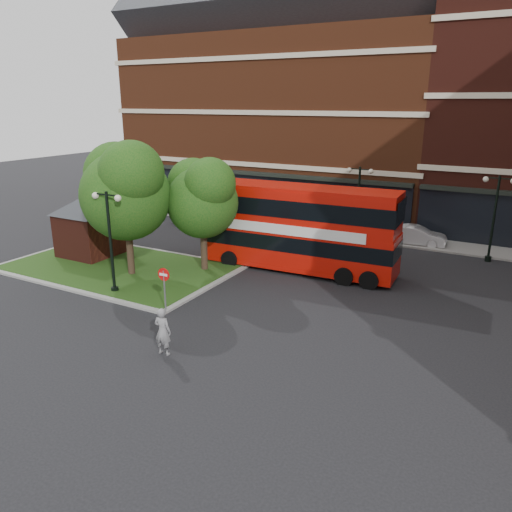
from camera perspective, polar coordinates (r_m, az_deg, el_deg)
The scene contains 15 objects.
ground at distance 21.95m, azimuth -5.73°, elevation -6.94°, with size 120.00×120.00×0.00m, color black.
pavement_far at distance 35.96m, azimuth 9.27°, elevation 2.74°, with size 44.00×3.00×0.12m, color slate.
terrace_far_left at distance 44.89m, azimuth 3.17°, elevation 14.79°, with size 26.00×12.00×14.00m, color brown.
traffic_island at distance 28.91m, azimuth -15.52°, elevation -1.29°, with size 12.60×7.60×0.15m.
kiosk at distance 31.09m, azimuth -18.57°, elevation 4.04°, with size 6.51×6.51×3.60m.
tree_island_west at distance 26.55m, azimuth -14.78°, elevation 7.68°, with size 5.40×4.71×7.21m.
tree_island_east at distance 26.65m, azimuth -6.22°, elevation 6.98°, with size 4.46×3.90×6.29m.
lamp_island at distance 24.54m, azimuth -16.33°, elevation 2.08°, with size 1.72×0.36×5.00m.
lamp_far_left at distance 32.89m, azimuth 11.60°, elevation 6.20°, with size 1.72×0.36×5.00m.
lamp_far_right at distance 31.52m, azimuth 25.60°, elevation 4.36°, with size 1.72×0.36×5.00m.
bus at distance 27.11m, azimuth 4.89°, elevation 3.81°, with size 10.79×2.96×4.08m.
woman at distance 18.77m, azimuth -10.62°, elevation -8.47°, with size 0.67×0.44×1.83m, color gray.
car_silver at distance 35.66m, azimuth 7.62°, elevation 3.84°, with size 1.78×4.41×1.50m, color #A3A5AA.
car_white at distance 33.97m, azimuth 17.82°, elevation 2.24°, with size 1.32×3.78×1.25m, color silver.
no_entry_sign at distance 22.04m, azimuth -10.46°, elevation -2.85°, with size 0.58×0.07×2.09m.
Camera 1 is at (11.51, -16.38, 9.00)m, focal length 35.00 mm.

